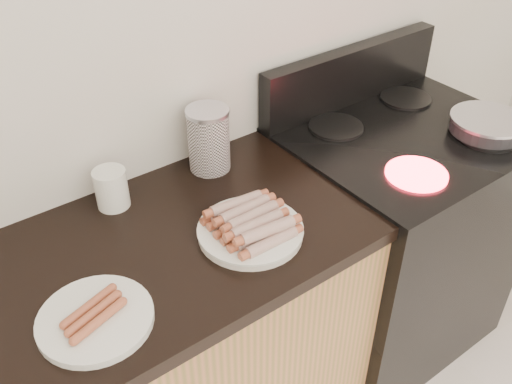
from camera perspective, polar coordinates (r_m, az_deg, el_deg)
wall_back at (r=1.53m, az=-12.39°, el=14.38°), size 4.00×0.04×2.60m
stove at (r=2.18m, az=13.31°, el=-4.62°), size 0.76×0.65×0.91m
stove_panel at (r=2.04m, az=9.51°, el=11.46°), size 0.76×0.06×0.20m
burner_near_left at (r=1.72m, az=15.75°, el=1.76°), size 0.18×0.18×0.01m
burner_near_right at (r=1.97m, az=22.13°, el=5.06°), size 0.18×0.18×0.01m
burner_far_left at (r=1.90m, az=8.00°, el=6.48°), size 0.18×0.18×0.01m
burner_far_right at (r=2.13m, az=14.74°, el=9.06°), size 0.18×0.18×0.01m
frying_pan at (r=1.98m, az=22.27°, el=6.27°), size 0.25×0.40×0.05m
main_plate at (r=1.46m, az=-0.57°, el=-4.06°), size 0.35×0.35×0.02m
side_plate at (r=1.30m, az=-15.76°, el=-12.14°), size 0.28×0.28×0.02m
hotdog_pile at (r=1.43m, az=-0.58°, el=-2.96°), size 0.14×0.20×0.06m
plain_sausages at (r=1.29m, az=-15.90°, el=-11.57°), size 0.13×0.11×0.02m
canister at (r=1.66m, az=-4.76°, el=5.28°), size 0.13×0.13×0.19m
mug at (r=1.58m, az=-14.26°, el=0.35°), size 0.09×0.09×0.11m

